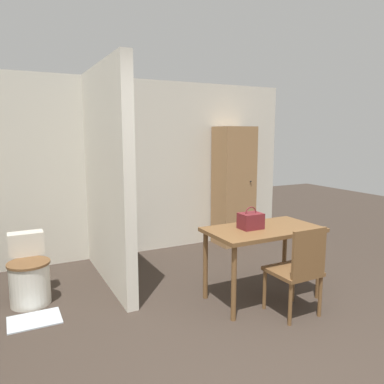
% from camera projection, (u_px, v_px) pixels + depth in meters
% --- Properties ---
extents(wall_back, '(5.43, 0.12, 2.50)m').
position_uv_depth(wall_back, '(120.00, 168.00, 5.33)').
color(wall_back, beige).
rests_on(wall_back, ground_plane).
extents(partition_wall, '(0.12, 1.78, 2.50)m').
position_uv_depth(partition_wall, '(106.00, 177.00, 4.29)').
color(partition_wall, beige).
rests_on(partition_wall, ground_plane).
extents(dining_table, '(1.19, 0.66, 0.77)m').
position_uv_depth(dining_table, '(263.00, 236.00, 3.91)').
color(dining_table, brown).
rests_on(dining_table, ground_plane).
extents(wooden_chair, '(0.44, 0.44, 0.89)m').
position_uv_depth(wooden_chair, '(298.00, 268.00, 3.55)').
color(wooden_chair, brown).
rests_on(wooden_chair, ground_plane).
extents(toilet, '(0.42, 0.57, 0.70)m').
position_uv_depth(toilet, '(29.00, 275.00, 3.88)').
color(toilet, silver).
rests_on(toilet, ground_plane).
extents(handbag, '(0.23, 0.18, 0.23)m').
position_uv_depth(handbag, '(251.00, 221.00, 3.85)').
color(handbag, maroon).
rests_on(handbag, dining_table).
extents(wooden_cabinet, '(0.55, 0.49, 1.85)m').
position_uv_depth(wooden_cabinet, '(234.00, 186.00, 5.87)').
color(wooden_cabinet, '#997047').
rests_on(wooden_cabinet, ground_plane).
extents(bath_mat, '(0.47, 0.35, 0.01)m').
position_uv_depth(bath_mat, '(35.00, 320.00, 3.52)').
color(bath_mat, '#B2BCC6').
rests_on(bath_mat, ground_plane).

